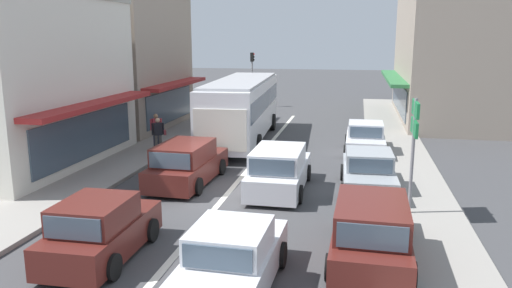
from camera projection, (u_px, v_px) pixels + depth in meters
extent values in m
plane|color=#3F3F42|center=(227.00, 194.00, 17.33)|extent=(140.00, 140.00, 0.00)
cube|color=silver|center=(251.00, 165.00, 21.16)|extent=(0.20, 28.00, 0.01)
cube|color=gray|center=(124.00, 147.00, 24.40)|extent=(5.20, 44.00, 0.14)
cube|color=gray|center=(399.00, 160.00, 21.86)|extent=(2.80, 44.00, 0.12)
cube|color=silver|center=(0.00, 84.00, 20.60)|extent=(7.49, 9.24, 6.86)
cube|color=maroon|center=(95.00, 104.00, 19.93)|extent=(1.10, 8.50, 0.20)
cube|color=#425160|center=(87.00, 136.00, 20.28)|extent=(0.06, 7.39, 1.80)
cube|color=gray|center=(108.00, 63.00, 29.38)|extent=(7.49, 8.50, 7.75)
cube|color=maroon|center=(176.00, 84.00, 28.80)|extent=(1.10, 7.82, 0.20)
cube|color=#425160|center=(170.00, 106.00, 29.15)|extent=(0.06, 6.80, 1.80)
cube|color=gray|center=(475.00, 44.00, 31.89)|extent=(8.89, 13.94, 9.86)
cube|color=#2D703D|center=(394.00, 78.00, 33.31)|extent=(1.10, 12.82, 0.20)
cube|color=#425160|center=(399.00, 97.00, 33.50)|extent=(0.06, 11.15, 1.80)
cube|color=silver|center=(242.00, 108.00, 25.85)|extent=(3.14, 10.93, 2.70)
cube|color=#425160|center=(242.00, 100.00, 25.76)|extent=(3.15, 10.50, 0.90)
cube|color=beige|center=(220.00, 130.00, 20.63)|extent=(2.25, 0.19, 1.76)
cube|color=#A8A8AC|center=(242.00, 80.00, 25.55)|extent=(2.96, 10.06, 0.12)
cylinder|color=black|center=(231.00, 121.00, 29.53)|extent=(0.32, 0.97, 0.96)
cylinder|color=black|center=(273.00, 122.00, 29.18)|extent=(0.32, 0.97, 0.96)
cylinder|color=black|center=(205.00, 143.00, 23.41)|extent=(0.32, 0.97, 0.96)
cylinder|color=black|center=(258.00, 144.00, 23.06)|extent=(0.32, 0.97, 0.96)
cube|color=silver|center=(232.00, 267.00, 10.68)|extent=(1.82, 4.24, 0.72)
cube|color=silver|center=(230.00, 240.00, 10.45)|extent=(1.60, 1.84, 0.60)
cube|color=#425160|center=(241.00, 224.00, 11.32)|extent=(1.44, 0.10, 0.51)
cube|color=#425160|center=(217.00, 258.00, 9.57)|extent=(1.41, 0.10, 0.48)
cylinder|color=black|center=(212.00, 248.00, 12.11)|extent=(0.20, 0.62, 0.62)
cylinder|color=black|center=(282.00, 255.00, 11.73)|extent=(0.20, 0.62, 0.62)
cube|color=#561E19|center=(102.00, 236.00, 12.28)|extent=(1.68, 3.72, 0.76)
cube|color=#561E19|center=(94.00, 214.00, 11.85)|extent=(1.54, 1.92, 0.64)
cube|color=#425160|center=(113.00, 201.00, 12.78)|extent=(1.40, 0.07, 0.54)
cube|color=#425160|center=(72.00, 229.00, 10.91)|extent=(1.37, 0.07, 0.51)
cylinder|color=black|center=(95.00, 226.00, 13.54)|extent=(0.19, 0.62, 0.62)
cylinder|color=black|center=(152.00, 230.00, 13.24)|extent=(0.19, 0.62, 0.62)
cylinder|color=black|center=(46.00, 261.00, 11.41)|extent=(0.19, 0.62, 0.62)
cylinder|color=black|center=(113.00, 267.00, 11.11)|extent=(0.19, 0.62, 0.62)
cube|color=silver|center=(279.00, 176.00, 17.70)|extent=(1.77, 4.50, 0.76)
cube|color=silver|center=(278.00, 158.00, 17.21)|extent=(1.64, 2.60, 0.68)
cube|color=#425160|center=(284.00, 150.00, 18.48)|extent=(1.51, 0.06, 0.58)
cube|color=#425160|center=(272.00, 168.00, 15.95)|extent=(1.48, 0.06, 0.54)
cylinder|color=black|center=(262.00, 170.00, 19.21)|extent=(0.18, 0.62, 0.62)
cylinder|color=black|center=(308.00, 173.00, 18.86)|extent=(0.18, 0.62, 0.62)
cylinder|color=black|center=(247.00, 191.00, 16.63)|extent=(0.18, 0.62, 0.62)
cylinder|color=black|center=(300.00, 194.00, 16.28)|extent=(0.18, 0.62, 0.62)
cube|color=#561E19|center=(188.00, 169.00, 18.57)|extent=(1.91, 4.56, 0.76)
cube|color=#561E19|center=(184.00, 152.00, 18.09)|extent=(1.73, 2.65, 0.68)
cube|color=#425160|center=(197.00, 145.00, 19.35)|extent=(1.51, 0.11, 0.58)
cube|color=#425160|center=(170.00, 161.00, 16.83)|extent=(1.48, 0.11, 0.54)
cylinder|color=black|center=(180.00, 164.00, 20.10)|extent=(0.20, 0.63, 0.62)
cylinder|color=black|center=(222.00, 167.00, 19.70)|extent=(0.20, 0.63, 0.62)
cylinder|color=black|center=(151.00, 183.00, 17.53)|extent=(0.20, 0.63, 0.62)
cylinder|color=black|center=(198.00, 186.00, 17.13)|extent=(0.20, 0.63, 0.62)
cube|color=#561E19|center=(370.00, 239.00, 12.15)|extent=(1.85, 4.53, 0.76)
cube|color=#561E19|center=(372.00, 216.00, 11.66)|extent=(1.69, 2.63, 0.68)
cube|color=#425160|center=(372.00, 198.00, 12.92)|extent=(1.51, 0.09, 0.58)
cube|color=#425160|center=(372.00, 237.00, 10.40)|extent=(1.48, 0.09, 0.54)
cylinder|color=black|center=(337.00, 224.00, 13.67)|extent=(0.19, 0.62, 0.62)
cylinder|color=black|center=(404.00, 229.00, 13.29)|extent=(0.19, 0.62, 0.62)
cylinder|color=black|center=(329.00, 267.00, 11.09)|extent=(0.19, 0.62, 0.62)
cylinder|color=black|center=(412.00, 275.00, 10.71)|extent=(0.19, 0.62, 0.62)
cube|color=#9EA3A8|center=(368.00, 177.00, 17.55)|extent=(1.88, 4.26, 0.72)
cube|color=#9EA3A8|center=(369.00, 160.00, 17.31)|extent=(1.63, 1.86, 0.60)
cube|color=#425160|center=(368.00, 154.00, 18.20)|extent=(1.44, 0.11, 0.51)
cube|color=#425160|center=(371.00, 166.00, 16.43)|extent=(1.41, 0.11, 0.48)
cylinder|color=black|center=(343.00, 172.00, 18.94)|extent=(0.20, 0.63, 0.62)
cylinder|color=black|center=(389.00, 174.00, 18.67)|extent=(0.20, 0.63, 0.62)
cylinder|color=black|center=(343.00, 192.00, 16.51)|extent=(0.20, 0.63, 0.62)
cylinder|color=black|center=(397.00, 195.00, 16.24)|extent=(0.20, 0.63, 0.62)
cube|color=silver|center=(365.00, 142.00, 23.36)|extent=(1.72, 4.20, 0.72)
cube|color=silver|center=(366.00, 129.00, 23.13)|extent=(1.56, 1.80, 0.60)
cube|color=#425160|center=(366.00, 126.00, 24.01)|extent=(1.44, 0.06, 0.51)
cube|color=#425160|center=(366.00, 133.00, 22.25)|extent=(1.40, 0.06, 0.48)
cylinder|color=black|center=(347.00, 140.00, 24.78)|extent=(0.18, 0.62, 0.62)
cylinder|color=black|center=(383.00, 142.00, 24.44)|extent=(0.18, 0.62, 0.62)
cylinder|color=black|center=(346.00, 152.00, 22.36)|extent=(0.18, 0.62, 0.62)
cylinder|color=black|center=(385.00, 153.00, 22.03)|extent=(0.18, 0.62, 0.62)
cylinder|color=gray|center=(252.00, 80.00, 38.66)|extent=(0.12, 0.12, 4.20)
cube|color=black|center=(252.00, 57.00, 38.29)|extent=(0.24, 0.24, 0.68)
sphere|color=red|center=(254.00, 54.00, 38.22)|extent=(0.13, 0.13, 0.13)
sphere|color=black|center=(254.00, 57.00, 38.27)|extent=(0.13, 0.13, 0.13)
sphere|color=black|center=(254.00, 60.00, 38.31)|extent=(0.13, 0.13, 0.13)
cylinder|color=gray|center=(412.00, 159.00, 14.79)|extent=(0.10, 0.10, 3.60)
cube|color=#19753D|center=(416.00, 109.00, 14.45)|extent=(0.08, 1.40, 0.44)
cube|color=white|center=(417.00, 109.00, 14.44)|extent=(0.01, 1.10, 0.10)
cube|color=#19753D|center=(414.00, 127.00, 14.57)|extent=(0.08, 1.40, 0.44)
cube|color=white|center=(416.00, 127.00, 14.56)|extent=(0.01, 1.10, 0.10)
cylinder|color=#4C4742|center=(156.00, 144.00, 22.73)|extent=(0.14, 0.14, 0.84)
cylinder|color=#4C4742|center=(160.00, 144.00, 22.78)|extent=(0.14, 0.14, 0.84)
cube|color=black|center=(158.00, 129.00, 22.61)|extent=(0.42, 0.37, 0.56)
sphere|color=tan|center=(157.00, 120.00, 22.52)|extent=(0.22, 0.22, 0.22)
cylinder|color=black|center=(152.00, 129.00, 22.54)|extent=(0.09, 0.09, 0.54)
cylinder|color=black|center=(163.00, 129.00, 22.68)|extent=(0.09, 0.09, 0.54)
cube|color=maroon|center=(165.00, 132.00, 22.75)|extent=(0.20, 0.26, 0.22)
cylinder|color=#232838|center=(195.00, 122.00, 28.81)|extent=(0.14, 0.14, 0.84)
cylinder|color=#232838|center=(198.00, 121.00, 28.85)|extent=(0.14, 0.14, 0.84)
cube|color=#A82D38|center=(197.00, 110.00, 28.69)|extent=(0.42, 0.35, 0.56)
sphere|color=#9E7051|center=(196.00, 103.00, 28.60)|extent=(0.22, 0.22, 0.22)
cylinder|color=#A82D38|center=(192.00, 110.00, 28.64)|extent=(0.09, 0.09, 0.54)
cylinder|color=#A82D38|center=(201.00, 109.00, 28.74)|extent=(0.09, 0.09, 0.54)
cylinder|color=#232838|center=(159.00, 139.00, 23.98)|extent=(0.14, 0.14, 0.84)
cylinder|color=#232838|center=(155.00, 139.00, 23.91)|extent=(0.14, 0.14, 0.84)
cube|color=#A82D38|center=(156.00, 124.00, 23.80)|extent=(0.42, 0.39, 0.56)
sphere|color=#9E7051|center=(156.00, 116.00, 23.71)|extent=(0.22, 0.22, 0.22)
cylinder|color=#A82D38|center=(161.00, 124.00, 23.90)|extent=(0.09, 0.09, 0.54)
cylinder|color=#A82D38|center=(151.00, 125.00, 23.70)|extent=(0.09, 0.09, 0.54)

